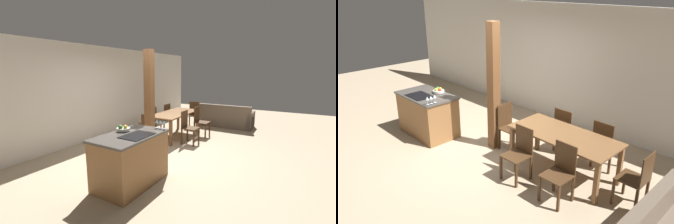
# 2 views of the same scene
# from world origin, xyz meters

# --- Properties ---
(ground_plane) EXTENTS (16.00, 16.00, 0.00)m
(ground_plane) POSITION_xyz_m (0.00, 0.00, 0.00)
(ground_plane) COLOR tan
(wall_back) EXTENTS (11.20, 0.08, 2.70)m
(wall_back) POSITION_xyz_m (0.00, 2.48, 1.35)
(wall_back) COLOR silver
(wall_back) RESTS_ON ground_plane
(kitchen_island) EXTENTS (1.32, 0.79, 0.92)m
(kitchen_island) POSITION_xyz_m (-1.38, -0.22, 0.46)
(kitchen_island) COLOR olive
(kitchen_island) RESTS_ON ground_plane
(fruit_bowl) EXTENTS (0.24, 0.24, 0.11)m
(fruit_bowl) POSITION_xyz_m (-1.28, 0.02, 0.96)
(fruit_bowl) COLOR silver
(fruit_bowl) RESTS_ON kitchen_island
(wine_glass_near) EXTENTS (0.07, 0.07, 0.16)m
(wine_glass_near) POSITION_xyz_m (-0.79, -0.55, 1.04)
(wine_glass_near) COLOR silver
(wine_glass_near) RESTS_ON kitchen_island
(wine_glass_middle) EXTENTS (0.07, 0.07, 0.16)m
(wine_glass_middle) POSITION_xyz_m (-0.79, -0.47, 1.04)
(wine_glass_middle) COLOR silver
(wine_glass_middle) RESTS_ON kitchen_island
(wine_glass_far) EXTENTS (0.07, 0.07, 0.16)m
(wine_glass_far) POSITION_xyz_m (-0.79, -0.38, 1.04)
(wine_glass_far) COLOR silver
(wine_glass_far) RESTS_ON kitchen_island
(dining_table) EXTENTS (1.87, 0.84, 0.74)m
(dining_table) POSITION_xyz_m (1.62, 0.56, 0.64)
(dining_table) COLOR brown
(dining_table) RESTS_ON ground_plane
(dining_chair_near_left) EXTENTS (0.40, 0.40, 0.91)m
(dining_chair_near_left) POSITION_xyz_m (1.20, -0.08, 0.48)
(dining_chair_near_left) COLOR #472D19
(dining_chair_near_left) RESTS_ON ground_plane
(dining_chair_near_right) EXTENTS (0.40, 0.40, 0.91)m
(dining_chair_near_right) POSITION_xyz_m (2.04, -0.08, 0.48)
(dining_chair_near_right) COLOR #472D19
(dining_chair_near_right) RESTS_ON ground_plane
(dining_chair_far_left) EXTENTS (0.40, 0.40, 0.91)m
(dining_chair_far_left) POSITION_xyz_m (1.20, 1.21, 0.48)
(dining_chair_far_left) COLOR #472D19
(dining_chair_far_left) RESTS_ON ground_plane
(dining_chair_far_right) EXTENTS (0.40, 0.40, 0.91)m
(dining_chair_far_right) POSITION_xyz_m (2.04, 1.21, 0.48)
(dining_chair_far_right) COLOR #472D19
(dining_chair_far_right) RESTS_ON ground_plane
(dining_chair_head_end) EXTENTS (0.40, 0.40, 0.91)m
(dining_chair_head_end) POSITION_xyz_m (0.32, 0.56, 0.48)
(dining_chair_head_end) COLOR #472D19
(dining_chair_head_end) RESTS_ON ground_plane
(dining_chair_foot_end) EXTENTS (0.40, 0.40, 0.91)m
(dining_chair_foot_end) POSITION_xyz_m (2.93, 0.56, 0.48)
(dining_chair_foot_end) COLOR #472D19
(dining_chair_foot_end) RESTS_ON ground_plane
(timber_post) EXTENTS (0.19, 0.19, 2.47)m
(timber_post) POSITION_xyz_m (0.07, 0.39, 1.24)
(timber_post) COLOR brown
(timber_post) RESTS_ON ground_plane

